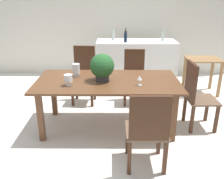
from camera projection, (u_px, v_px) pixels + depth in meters
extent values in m
plane|color=silver|center=(108.00, 119.00, 4.16)|extent=(7.04, 7.04, 0.00)
cube|color=beige|center=(110.00, 22.00, 6.11)|extent=(6.40, 0.10, 2.60)
cube|color=brown|center=(108.00, 81.00, 3.68)|extent=(2.10, 1.08, 0.03)
cube|color=brown|center=(41.00, 117.00, 3.44)|extent=(0.08, 0.08, 0.73)
cube|color=brown|center=(174.00, 117.00, 3.43)|extent=(0.08, 0.08, 0.73)
cube|color=brown|center=(54.00, 95.00, 4.20)|extent=(0.08, 0.08, 0.73)
cube|color=brown|center=(163.00, 95.00, 4.19)|extent=(0.08, 0.08, 0.73)
cube|color=#422616|center=(159.00, 139.00, 3.20)|extent=(0.04, 0.04, 0.44)
cube|color=#422616|center=(127.00, 139.00, 3.20)|extent=(0.04, 0.04, 0.44)
cube|color=#422616|center=(165.00, 158.00, 2.83)|extent=(0.04, 0.04, 0.44)
cube|color=#422616|center=(129.00, 158.00, 2.83)|extent=(0.04, 0.04, 0.44)
cube|color=brown|center=(146.00, 131.00, 2.93)|extent=(0.48, 0.47, 0.03)
cube|color=#422616|center=(150.00, 119.00, 2.63)|extent=(0.44, 0.04, 0.52)
cube|color=#422616|center=(125.00, 95.00, 4.56)|extent=(0.05, 0.05, 0.44)
cube|color=#422616|center=(144.00, 95.00, 4.55)|extent=(0.05, 0.05, 0.44)
cube|color=#422616|center=(125.00, 88.00, 4.88)|extent=(0.05, 0.05, 0.44)
cube|color=#422616|center=(142.00, 89.00, 4.87)|extent=(0.05, 0.05, 0.44)
cube|color=brown|center=(134.00, 80.00, 4.63)|extent=(0.42, 0.43, 0.03)
cube|color=#422616|center=(134.00, 63.00, 4.70)|extent=(0.38, 0.05, 0.52)
cube|color=#422616|center=(216.00, 119.00, 3.68)|extent=(0.05, 0.05, 0.44)
cube|color=#422616|center=(207.00, 108.00, 4.04)|extent=(0.05, 0.05, 0.44)
cube|color=#422616|center=(192.00, 120.00, 3.68)|extent=(0.05, 0.05, 0.44)
cube|color=#422616|center=(184.00, 108.00, 4.03)|extent=(0.05, 0.05, 0.44)
cube|color=brown|center=(202.00, 100.00, 3.77)|extent=(0.45, 0.47, 0.03)
cube|color=#422616|center=(191.00, 82.00, 3.66)|extent=(0.05, 0.42, 0.56)
cube|color=#422616|center=(73.00, 94.00, 4.58)|extent=(0.05, 0.05, 0.44)
cube|color=#422616|center=(92.00, 95.00, 4.55)|extent=(0.05, 0.05, 0.44)
cube|color=#422616|center=(77.00, 88.00, 4.89)|extent=(0.05, 0.05, 0.44)
cube|color=#422616|center=(95.00, 89.00, 4.86)|extent=(0.05, 0.05, 0.44)
cube|color=brown|center=(83.00, 80.00, 4.63)|extent=(0.46, 0.44, 0.03)
cube|color=#422616|center=(85.00, 61.00, 4.69)|extent=(0.40, 0.07, 0.59)
cylinder|color=#333338|center=(102.00, 78.00, 3.64)|extent=(0.20, 0.20, 0.09)
sphere|color=#235628|center=(102.00, 66.00, 3.58)|extent=(0.35, 0.35, 0.35)
sphere|color=#DB9EB2|center=(92.00, 62.00, 3.62)|extent=(0.04, 0.04, 0.04)
sphere|color=#DB9EB2|center=(92.00, 65.00, 3.65)|extent=(0.06, 0.06, 0.06)
sphere|color=#DB9EB2|center=(109.00, 59.00, 3.63)|extent=(0.04, 0.04, 0.04)
sphere|color=#DB9EB2|center=(110.00, 62.00, 3.51)|extent=(0.04, 0.04, 0.04)
cylinder|color=silver|center=(76.00, 76.00, 3.84)|extent=(0.08, 0.08, 0.01)
cylinder|color=silver|center=(76.00, 75.00, 3.83)|extent=(0.02, 0.02, 0.03)
cylinder|color=silver|center=(76.00, 69.00, 3.80)|extent=(0.12, 0.12, 0.16)
cylinder|color=silver|center=(69.00, 85.00, 3.46)|extent=(0.07, 0.07, 0.01)
cylinder|color=silver|center=(69.00, 83.00, 3.45)|extent=(0.03, 0.03, 0.05)
cylinder|color=silver|center=(68.00, 78.00, 3.42)|extent=(0.12, 0.12, 0.10)
cylinder|color=silver|center=(139.00, 85.00, 3.48)|extent=(0.06, 0.06, 0.00)
cylinder|color=silver|center=(139.00, 82.00, 3.46)|extent=(0.01, 0.01, 0.07)
cone|color=silver|center=(140.00, 78.00, 3.44)|extent=(0.07, 0.07, 0.06)
cube|color=white|center=(136.00, 63.00, 5.62)|extent=(1.74, 0.68, 0.98)
cylinder|color=#511E28|center=(126.00, 36.00, 5.50)|extent=(0.06, 0.06, 0.20)
cylinder|color=#511E28|center=(126.00, 30.00, 5.45)|extent=(0.02, 0.02, 0.06)
cylinder|color=#0F1E38|center=(125.00, 38.00, 5.27)|extent=(0.06, 0.06, 0.19)
cylinder|color=#0F1E38|center=(126.00, 31.00, 5.22)|extent=(0.02, 0.02, 0.07)
cylinder|color=#B2BFB7|center=(113.00, 35.00, 5.49)|extent=(0.07, 0.07, 0.23)
cylinder|color=#B2BFB7|center=(113.00, 28.00, 5.43)|extent=(0.02, 0.02, 0.07)
cylinder|color=#B2BFB7|center=(163.00, 36.00, 5.42)|extent=(0.06, 0.06, 0.22)
cylinder|color=#B2BFB7|center=(163.00, 29.00, 5.36)|extent=(0.03, 0.03, 0.06)
cube|color=olive|center=(204.00, 59.00, 5.00)|extent=(0.67, 0.54, 0.02)
cube|color=olive|center=(190.00, 80.00, 4.92)|extent=(0.05, 0.05, 0.71)
cube|color=olive|center=(220.00, 80.00, 4.92)|extent=(0.05, 0.05, 0.71)
cube|color=olive|center=(184.00, 73.00, 5.35)|extent=(0.05, 0.05, 0.71)
cube|color=olive|center=(212.00, 73.00, 5.35)|extent=(0.05, 0.05, 0.71)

